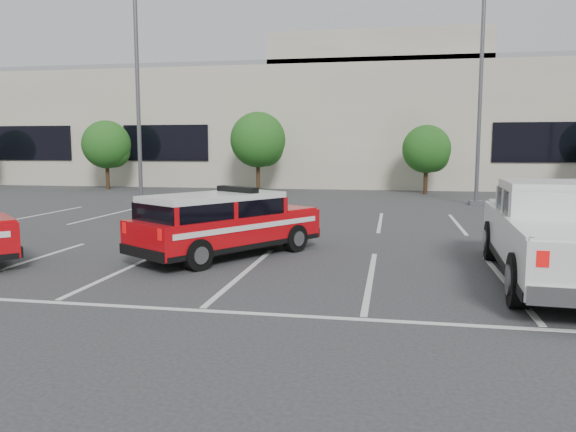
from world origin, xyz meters
name	(u,v)px	position (x,y,z in m)	size (l,w,h in m)	color
ground	(244,273)	(0.00, 0.00, 0.00)	(120.00, 120.00, 0.00)	#2D2D30
stall_markings	(284,240)	(0.00, 4.50, 0.01)	(23.00, 15.00, 0.01)	silver
convention_building	(355,121)	(0.18, 31.86, 4.72)	(60.00, 16.99, 13.20)	beige
tree_left	(108,146)	(-14.91, 22.05, 2.77)	(3.07, 3.07, 4.42)	#3F2B19
tree_mid_left	(260,142)	(-4.91, 22.05, 3.04)	(3.37, 3.37, 4.85)	#3F2B19
tree_mid_right	(428,151)	(5.09, 22.05, 2.50)	(2.77, 2.77, 3.99)	#3F2B19
light_pole_left	(138,90)	(-8.00, 12.00, 5.19)	(0.90, 0.60, 10.24)	#59595E
light_pole_mid	(480,93)	(7.00, 16.00, 5.19)	(0.90, 0.60, 10.24)	#59595E
fire_chief_suv	(225,228)	(-0.95, 1.75, 0.71)	(4.19, 5.08, 1.73)	#B2080E
white_pickup	(558,243)	(6.40, 0.40, 0.80)	(2.65, 6.66, 2.00)	silver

